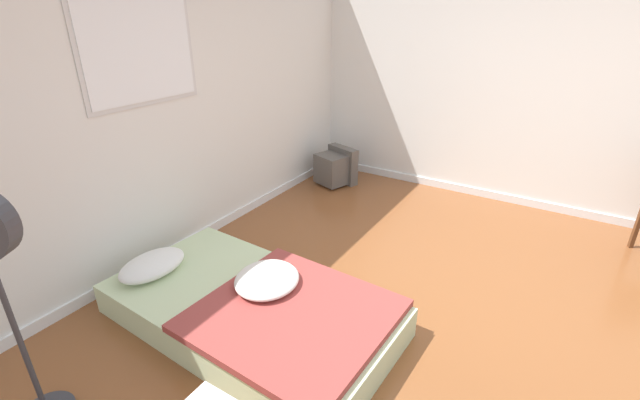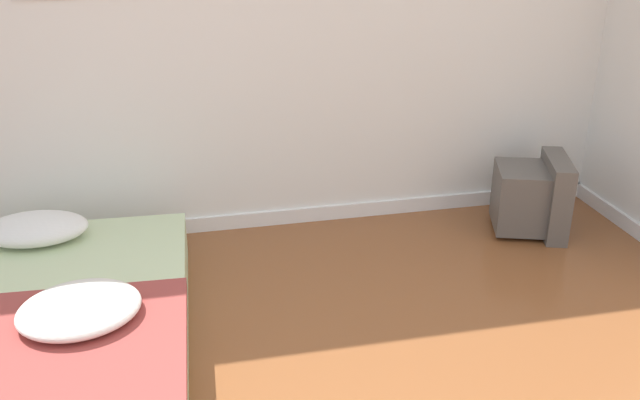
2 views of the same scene
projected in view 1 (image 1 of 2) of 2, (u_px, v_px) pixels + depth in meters
ground_plane at (464, 331)px, 2.99m from camera, size 20.00×20.00×0.00m
wall_back at (184, 105)px, 3.68m from camera, size 7.30×0.08×2.60m
wall_right at (546, 90)px, 4.37m from camera, size 0.08×7.48×2.60m
mattress_bed at (251, 308)px, 2.99m from camera, size 1.20×2.08×0.37m
crt_tv at (336, 167)px, 5.37m from camera, size 0.50×0.51×0.46m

